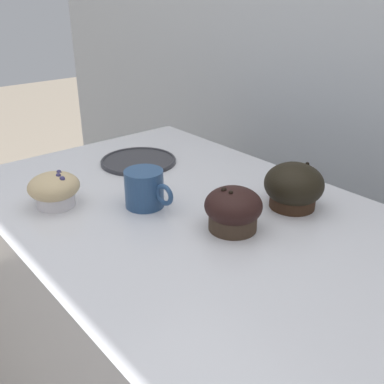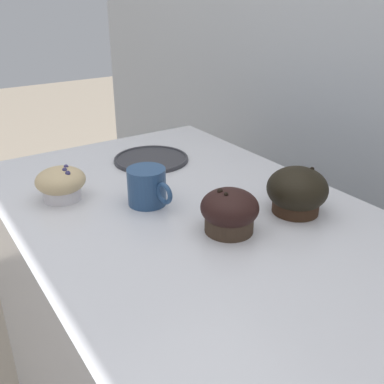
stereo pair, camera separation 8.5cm
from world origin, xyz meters
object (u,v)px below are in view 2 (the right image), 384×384
(muffin_back_right, at_px, (61,183))
(muffin_back_left, at_px, (230,211))
(muffin_front_center, at_px, (297,192))
(serving_plate, at_px, (151,159))
(coffee_cup, at_px, (147,186))

(muffin_back_right, bearing_deg, muffin_back_left, 34.92)
(muffin_front_center, distance_m, muffin_back_left, 0.15)
(muffin_front_center, distance_m, serving_plate, 0.42)
(muffin_back_right, bearing_deg, coffee_cup, 49.42)
(muffin_back_left, height_order, muffin_back_right, muffin_back_left)
(muffin_front_center, bearing_deg, muffin_back_left, -94.57)
(coffee_cup, height_order, serving_plate, coffee_cup)
(muffin_back_right, xyz_separation_m, coffee_cup, (0.12, 0.14, 0.00))
(muffin_front_center, distance_m, muffin_back_right, 0.47)
(muffin_back_right, relative_size, serving_plate, 0.54)
(muffin_back_right, distance_m, serving_plate, 0.28)
(muffin_front_center, relative_size, muffin_back_right, 1.15)
(muffin_front_center, distance_m, coffee_cup, 0.29)
(muffin_back_right, height_order, serving_plate, muffin_back_right)
(serving_plate, bearing_deg, coffee_cup, -30.28)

